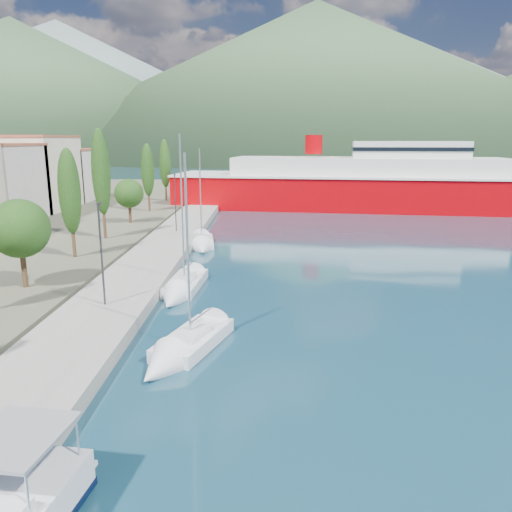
{
  "coord_description": "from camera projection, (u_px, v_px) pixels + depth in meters",
  "views": [
    {
      "loc": [
        0.55,
        -15.45,
        10.38
      ],
      "look_at": [
        0.0,
        14.0,
        3.5
      ],
      "focal_mm": 35.0,
      "sensor_mm": 36.0,
      "label": 1
    }
  ],
  "objects": [
    {
      "name": "lamp_posts",
      "position": [
        109.0,
        245.0,
        30.51
      ],
      "size": [
        0.15,
        44.87,
        6.06
      ],
      "color": "#2D2D33",
      "rests_on": "quay"
    },
    {
      "name": "tree_row",
      "position": [
        90.0,
        192.0,
        45.9
      ],
      "size": [
        3.89,
        66.12,
        10.82
      ],
      "color": "#47301E",
      "rests_on": "land_strip"
    },
    {
      "name": "ground",
      "position": [
        263.0,
        179.0,
        134.25
      ],
      "size": [
        1400.0,
        1400.0,
        0.0
      ],
      "primitive_type": "plane",
      "color": "#163B4C"
    },
    {
      "name": "ferry",
      "position": [
        367.0,
        185.0,
        76.28
      ],
      "size": [
        60.01,
        20.58,
        11.69
      ],
      "color": "#AB0006",
      "rests_on": "ground"
    },
    {
      "name": "quay",
      "position": [
        154.0,
        259.0,
        42.8
      ],
      "size": [
        5.0,
        88.0,
        0.8
      ],
      "primitive_type": "cube",
      "color": "gray",
      "rests_on": "ground"
    },
    {
      "name": "sailboat_far",
      "position": [
        202.0,
        246.0,
        48.68
      ],
      "size": [
        3.26,
        7.37,
        10.47
      ],
      "color": "silver",
      "rests_on": "ground"
    },
    {
      "name": "sailboat_near",
      "position": [
        177.0,
        354.0,
        24.06
      ],
      "size": [
        4.51,
        7.74,
        10.67
      ],
      "color": "silver",
      "rests_on": "ground"
    },
    {
      "name": "sailboat_mid",
      "position": [
        179.0,
        292.0,
        33.99
      ],
      "size": [
        2.76,
        8.21,
        11.62
      ],
      "color": "silver",
      "rests_on": "ground"
    },
    {
      "name": "hills_near",
      "position": [
        398.0,
        86.0,
        367.13
      ],
      "size": [
        1010.0,
        520.0,
        115.0
      ],
      "color": "#385634",
      "rests_on": "ground"
    },
    {
      "name": "hills_far",
      "position": [
        380.0,
        83.0,
        599.72
      ],
      "size": [
        1480.0,
        900.0,
        180.0
      ],
      "color": "slate",
      "rests_on": "ground"
    }
  ]
}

